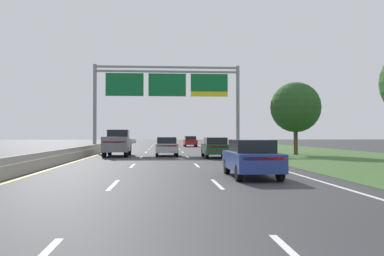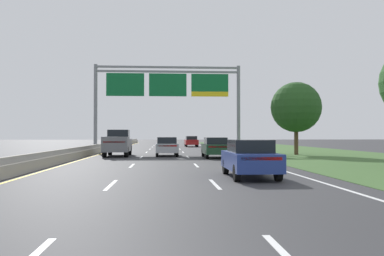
% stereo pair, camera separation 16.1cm
% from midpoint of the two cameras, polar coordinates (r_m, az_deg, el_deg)
% --- Properties ---
extents(ground_plane, '(220.00, 220.00, 0.00)m').
position_cam_midpoint_polar(ground_plane, '(39.20, -4.00, -3.54)').
color(ground_plane, '#333335').
extents(lane_striping, '(11.96, 106.00, 0.01)m').
position_cam_midpoint_polar(lane_striping, '(38.74, -4.00, -3.57)').
color(lane_striping, white).
rests_on(lane_striping, ground).
extents(grass_verge_right, '(14.00, 110.00, 0.02)m').
position_cam_midpoint_polar(grass_verge_right, '(41.61, 15.62, -3.35)').
color(grass_verge_right, '#3D602D').
rests_on(grass_verge_right, ground).
extents(median_barrier_concrete, '(0.60, 110.00, 0.85)m').
position_cam_midpoint_polar(median_barrier_concrete, '(39.73, -13.57, -2.97)').
color(median_barrier_concrete, '#A8A399').
rests_on(median_barrier_concrete, ground).
extents(overhead_sign_gantry, '(15.06, 0.42, 8.96)m').
position_cam_midpoint_polar(overhead_sign_gantry, '(42.27, -3.58, 5.36)').
color(overhead_sign_gantry, gray).
rests_on(overhead_sign_gantry, ground).
extents(pickup_truck_grey, '(2.08, 5.43, 2.20)m').
position_cam_midpoint_polar(pickup_truck_grey, '(34.63, -10.47, -2.09)').
color(pickup_truck_grey, slate).
rests_on(pickup_truck_grey, ground).
extents(car_silver_centre_lane_sedan, '(1.90, 4.43, 1.57)m').
position_cam_midpoint_polar(car_silver_centre_lane_sedan, '(34.44, -3.72, -2.54)').
color(car_silver_centre_lane_sedan, '#B2B5BA').
rests_on(car_silver_centre_lane_sedan, ground).
extents(car_darkgreen_right_lane_sedan, '(1.82, 4.40, 1.57)m').
position_cam_midpoint_polar(car_darkgreen_right_lane_sedan, '(31.70, 3.11, -2.68)').
color(car_darkgreen_right_lane_sedan, '#193D23').
rests_on(car_darkgreen_right_lane_sedan, ground).
extents(car_red_right_lane_sedan, '(1.87, 4.42, 1.57)m').
position_cam_midpoint_polar(car_red_right_lane_sedan, '(60.78, -0.33, -1.85)').
color(car_red_right_lane_sedan, maroon).
rests_on(car_red_right_lane_sedan, ground).
extents(car_blue_right_lane_sedan, '(1.84, 4.41, 1.57)m').
position_cam_midpoint_polar(car_blue_right_lane_sedan, '(17.27, 8.01, -4.13)').
color(car_blue_right_lane_sedan, navy).
rests_on(car_blue_right_lane_sedan, ground).
extents(roadside_tree_mid, '(4.44, 4.44, 6.44)m').
position_cam_midpoint_polar(roadside_tree_mid, '(37.37, 14.11, 2.81)').
color(roadside_tree_mid, '#4C3823').
rests_on(roadside_tree_mid, ground).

